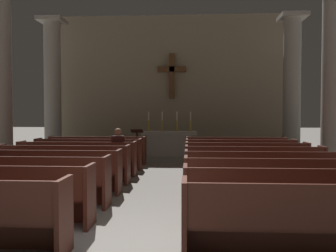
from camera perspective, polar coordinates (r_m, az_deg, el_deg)
The scene contains 26 objects.
pew_left_row_3 at distance 7.04m, azimuth -23.00°, elevation -8.26°, with size 3.28×0.50×0.95m.
pew_left_row_4 at distance 8.02m, azimuth -19.51°, elevation -6.97°, with size 3.28×0.50×0.95m.
pew_left_row_5 at distance 9.02m, azimuth -16.80°, elevation -5.95°, with size 3.28×0.50×0.95m.
pew_left_row_6 at distance 10.05m, azimuth -14.65°, elevation -5.13°, with size 3.28×0.50×0.95m.
pew_left_row_7 at distance 11.08m, azimuth -12.90°, elevation -4.45°, with size 3.28×0.50×0.95m.
pew_left_row_8 at distance 12.13m, azimuth -11.45°, elevation -3.89°, with size 3.28×0.50×0.95m.
pew_right_row_1 at distance 4.49m, azimuth 24.39°, elevation -14.15°, with size 3.28×0.50×0.95m.
pew_right_row_2 at distance 5.49m, azimuth 20.22°, elevation -11.13°, with size 3.28×0.50×0.95m.
pew_right_row_3 at distance 6.52m, azimuth 17.41°, elevation -9.02°, with size 3.28×0.50×0.95m.
pew_right_row_4 at distance 7.56m, azimuth 15.38°, elevation -7.47°, with size 3.28×0.50×0.95m.
pew_right_row_5 at distance 8.62m, azimuth 13.87°, elevation -6.30°, with size 3.28×0.50×0.95m.
pew_right_row_6 at distance 9.68m, azimuth 12.69°, elevation -5.38°, with size 3.28×0.50×0.95m.
pew_right_row_7 at distance 10.75m, azimuth 11.74°, elevation -4.64°, with size 3.28×0.50×0.95m.
pew_right_row_8 at distance 11.83m, azimuth 10.97°, elevation -4.03°, with size 3.28×0.50×0.95m.
column_left_second at distance 11.69m, azimuth -25.84°, elevation 6.90°, with size 1.04×1.04×5.67m.
column_right_second at distance 11.03m, azimuth 25.59°, elevation 7.21°, with size 1.04×1.04×5.67m.
column_left_third at distance 15.37m, azimuth -18.37°, elevation 5.77°, with size 1.04×1.04×5.67m.
column_right_third at distance 14.88m, azimuth 19.62°, elevation 5.89°, with size 1.04×1.04×5.67m.
altar at distance 14.11m, azimuth 0.25°, elevation -2.79°, with size 2.20×0.90×1.01m.
candlestick_outer_left at distance 14.14m, azimuth -3.19°, elevation 0.20°, with size 0.16×0.16×0.79m.
candlestick_inner_left at distance 14.09m, azimuth -0.97°, elevation 0.20°, with size 0.16×0.16×0.79m.
candlestick_inner_right at distance 14.06m, azimuth 1.47°, elevation 0.19°, with size 0.16×0.16×0.79m.
candlestick_outer_right at distance 14.05m, azimuth 3.72°, elevation 0.19°, with size 0.16×0.16×0.79m.
apse_with_cross at distance 16.37m, azimuth 0.68°, elevation 7.01°, with size 10.91×0.50×6.27m.
lectern at distance 13.04m, azimuth -5.09°, elevation -3.13°, with size 0.44×0.36×1.15m.
lone_worshipper at distance 9.76m, azimuth -8.08°, elevation -4.02°, with size 0.32×0.43×1.32m.
Camera 1 is at (0.76, -4.06, 1.71)m, focal length 37.23 mm.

